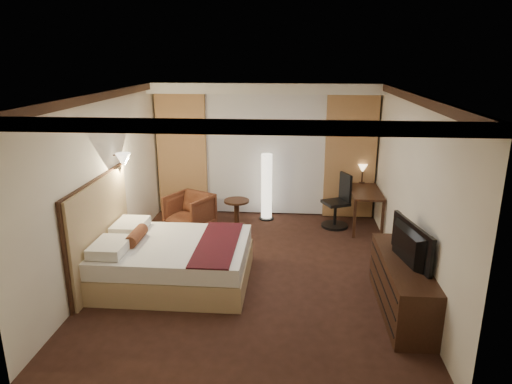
# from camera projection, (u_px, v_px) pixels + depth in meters

# --- Properties ---
(floor) EXTENTS (4.50, 5.50, 0.01)m
(floor) POSITION_uv_depth(u_px,v_px,m) (254.00, 270.00, 7.08)
(floor) COLOR black
(floor) RESTS_ON ground
(ceiling) EXTENTS (4.50, 5.50, 0.01)m
(ceiling) POSITION_uv_depth(u_px,v_px,m) (254.00, 93.00, 6.30)
(ceiling) COLOR white
(ceiling) RESTS_ON back_wall
(back_wall) EXTENTS (4.50, 0.02, 2.70)m
(back_wall) POSITION_uv_depth(u_px,v_px,m) (265.00, 150.00, 9.31)
(back_wall) COLOR beige
(back_wall) RESTS_ON floor
(left_wall) EXTENTS (0.02, 5.50, 2.70)m
(left_wall) POSITION_uv_depth(u_px,v_px,m) (105.00, 183.00, 6.86)
(left_wall) COLOR beige
(left_wall) RESTS_ON floor
(right_wall) EXTENTS (0.02, 5.50, 2.70)m
(right_wall) POSITION_uv_depth(u_px,v_px,m) (410.00, 190.00, 6.51)
(right_wall) COLOR beige
(right_wall) RESTS_ON floor
(crown_molding) EXTENTS (4.50, 5.50, 0.12)m
(crown_molding) POSITION_uv_depth(u_px,v_px,m) (254.00, 97.00, 6.32)
(crown_molding) COLOR black
(crown_molding) RESTS_ON ceiling
(soffit) EXTENTS (4.50, 0.50, 0.20)m
(soffit) POSITION_uv_depth(u_px,v_px,m) (265.00, 88.00, 8.71)
(soffit) COLOR white
(soffit) RESTS_ON ceiling
(curtain_sheer) EXTENTS (2.48, 0.04, 2.45)m
(curtain_sheer) POSITION_uv_depth(u_px,v_px,m) (265.00, 155.00, 9.26)
(curtain_sheer) COLOR silver
(curtain_sheer) RESTS_ON back_wall
(curtain_left_drape) EXTENTS (1.00, 0.14, 2.45)m
(curtain_left_drape) POSITION_uv_depth(u_px,v_px,m) (182.00, 154.00, 9.34)
(curtain_left_drape) COLOR tan
(curtain_left_drape) RESTS_ON back_wall
(curtain_right_drape) EXTENTS (1.00, 0.14, 2.45)m
(curtain_right_drape) POSITION_uv_depth(u_px,v_px,m) (350.00, 157.00, 9.07)
(curtain_right_drape) COLOR tan
(curtain_right_drape) RESTS_ON back_wall
(wall_sconce) EXTENTS (0.24, 0.24, 0.24)m
(wall_sconce) POSITION_uv_depth(u_px,v_px,m) (123.00, 160.00, 7.15)
(wall_sconce) COLOR white
(wall_sconce) RESTS_ON left_wall
(bed) EXTENTS (2.13, 1.67, 0.62)m
(bed) POSITION_uv_depth(u_px,v_px,m) (175.00, 261.00, 6.66)
(bed) COLOR white
(bed) RESTS_ON floor
(headboard) EXTENTS (0.12, 1.97, 1.50)m
(headboard) POSITION_uv_depth(u_px,v_px,m) (101.00, 231.00, 6.62)
(headboard) COLOR tan
(headboard) RESTS_ON floor
(armchair) EXTENTS (0.98, 0.96, 0.76)m
(armchair) POSITION_uv_depth(u_px,v_px,m) (189.00, 210.00, 8.64)
(armchair) COLOR #522718
(armchair) RESTS_ON floor
(side_table) EXTENTS (0.49, 0.49, 0.53)m
(side_table) POSITION_uv_depth(u_px,v_px,m) (237.00, 213.00, 8.83)
(side_table) COLOR black
(side_table) RESTS_ON floor
(floor_lamp) EXTENTS (0.29, 0.29, 1.36)m
(floor_lamp) POSITION_uv_depth(u_px,v_px,m) (267.00, 187.00, 9.09)
(floor_lamp) COLOR white
(floor_lamp) RESTS_ON floor
(desk) EXTENTS (0.55, 1.26, 0.75)m
(desk) POSITION_uv_depth(u_px,v_px,m) (364.00, 208.00, 8.77)
(desk) COLOR black
(desk) RESTS_ON floor
(desk_lamp) EXTENTS (0.18, 0.18, 0.34)m
(desk_lamp) POSITION_uv_depth(u_px,v_px,m) (362.00, 175.00, 9.07)
(desk_lamp) COLOR #FFD899
(desk_lamp) RESTS_ON desk
(office_chair) EXTENTS (0.67, 0.67, 1.06)m
(office_chair) POSITION_uv_depth(u_px,v_px,m) (336.00, 201.00, 8.72)
(office_chair) COLOR black
(office_chair) RESTS_ON floor
(dresser) EXTENTS (0.50, 1.83, 0.71)m
(dresser) POSITION_uv_depth(u_px,v_px,m) (402.00, 286.00, 5.87)
(dresser) COLOR black
(dresser) RESTS_ON floor
(television) EXTENTS (0.81, 1.15, 0.14)m
(television) POSITION_uv_depth(u_px,v_px,m) (404.00, 238.00, 5.68)
(television) COLOR black
(television) RESTS_ON dresser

